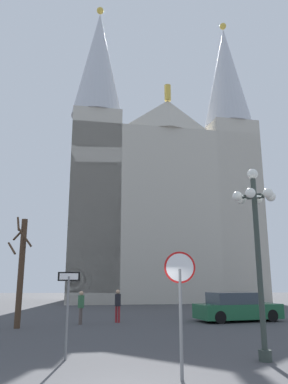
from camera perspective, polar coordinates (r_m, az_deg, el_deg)
cathedral at (r=41.32m, az=2.71°, el=-0.48°), size 21.23×13.37×32.88m
stop_sign at (r=9.07m, az=5.56°, el=-14.53°), size 0.74×0.08×2.84m
one_way_arrow_sign at (r=11.43m, az=-11.60°, el=-16.32°), size 0.65×0.07×2.41m
street_lamp at (r=11.58m, az=16.89°, el=-6.25°), size 1.33×1.19×5.51m
bare_tree at (r=19.13m, az=-18.36°, el=-11.09°), size 1.29×1.29×5.25m
parked_car_near_green at (r=21.87m, az=13.99°, el=-16.80°), size 4.89×2.97×1.52m
pedestrian_walking at (r=20.66m, az=-4.04°, el=-16.52°), size 0.32×0.32×1.68m
pedestrian_standing at (r=19.97m, az=-9.63°, el=-16.58°), size 0.32×0.32×1.63m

